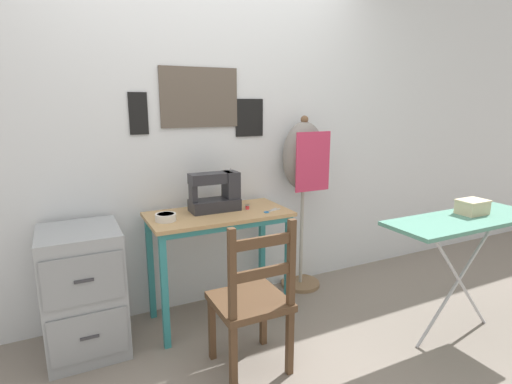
# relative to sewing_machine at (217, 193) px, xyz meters

# --- Properties ---
(ground_plane) EXTENTS (14.00, 14.00, 0.00)m
(ground_plane) POSITION_rel_sewing_machine_xyz_m (-0.01, -0.30, -0.89)
(ground_plane) COLOR gray
(wall_back) EXTENTS (10.00, 0.07, 2.55)m
(wall_back) POSITION_rel_sewing_machine_xyz_m (-0.01, 0.25, 0.38)
(wall_back) COLOR silver
(wall_back) RESTS_ON ground_plane
(sewing_table) EXTENTS (0.95, 0.48, 0.77)m
(sewing_table) POSITION_rel_sewing_machine_xyz_m (-0.01, -0.07, -0.25)
(sewing_table) COLOR tan
(sewing_table) RESTS_ON ground_plane
(sewing_machine) EXTENTS (0.35, 0.16, 0.29)m
(sewing_machine) POSITION_rel_sewing_machine_xyz_m (0.00, 0.00, 0.00)
(sewing_machine) COLOR #28282D
(sewing_machine) RESTS_ON sewing_table
(fabric_bowl) EXTENTS (0.13, 0.13, 0.05)m
(fabric_bowl) POSITION_rel_sewing_machine_xyz_m (-0.38, -0.09, -0.10)
(fabric_bowl) COLOR silver
(fabric_bowl) RESTS_ON sewing_table
(scissors) EXTENTS (0.14, 0.09, 0.01)m
(scissors) POSITION_rel_sewing_machine_xyz_m (0.31, -0.19, -0.12)
(scissors) COLOR silver
(scissors) RESTS_ON sewing_table
(thread_spool_near_machine) EXTENTS (0.03, 0.03, 0.03)m
(thread_spool_near_machine) POSITION_rel_sewing_machine_xyz_m (0.19, -0.08, -0.11)
(thread_spool_near_machine) COLOR red
(thread_spool_near_machine) RESTS_ON sewing_table
(wooden_chair) EXTENTS (0.40, 0.38, 0.91)m
(wooden_chair) POSITION_rel_sewing_machine_xyz_m (-0.06, -0.68, -0.48)
(wooden_chair) COLOR #513823
(wooden_chair) RESTS_ON ground_plane
(filing_cabinet) EXTENTS (0.45, 0.50, 0.77)m
(filing_cabinet) POSITION_rel_sewing_machine_xyz_m (-0.89, -0.05, -0.51)
(filing_cabinet) COLOR #93999E
(filing_cabinet) RESTS_ON ground_plane
(dress_form) EXTENTS (0.35, 0.32, 1.40)m
(dress_form) POSITION_rel_sewing_machine_xyz_m (0.77, 0.11, 0.12)
(dress_form) COLOR #846647
(dress_form) RESTS_ON ground_plane
(ironing_board) EXTENTS (1.08, 0.37, 0.81)m
(ironing_board) POSITION_rel_sewing_machine_xyz_m (1.28, -0.95, -0.14)
(ironing_board) COLOR #518E7A
(ironing_board) RESTS_ON ground_plane
(storage_box) EXTENTS (0.18, 0.14, 0.09)m
(storage_box) POSITION_rel_sewing_machine_xyz_m (1.39, -0.91, -0.05)
(storage_box) COLOR beige
(storage_box) RESTS_ON ironing_board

